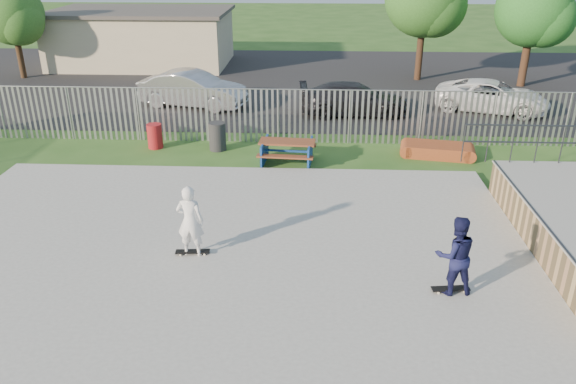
{
  "coord_description": "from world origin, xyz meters",
  "views": [
    {
      "loc": [
        2.28,
        -10.87,
        6.88
      ],
      "look_at": [
        1.69,
        2.0,
        1.1
      ],
      "focal_mm": 35.0,
      "sensor_mm": 36.0,
      "label": 1
    }
  ],
  "objects_px": {
    "picnic_table": "(287,152)",
    "tree_right": "(534,10)",
    "skater_navy": "(455,255)",
    "trash_bin_grey": "(217,136)",
    "trash_bin_red": "(155,136)",
    "car_white": "(492,96)",
    "funbox": "(437,150)",
    "skater_white": "(190,221)",
    "car_silver": "(193,89)",
    "car_dark": "(354,99)",
    "tree_left": "(12,14)"
  },
  "relations": [
    {
      "from": "car_dark",
      "to": "skater_white",
      "type": "bearing_deg",
      "value": 156.57
    },
    {
      "from": "tree_right",
      "to": "trash_bin_grey",
      "type": "bearing_deg",
      "value": -143.74
    },
    {
      "from": "picnic_table",
      "to": "trash_bin_red",
      "type": "relative_size",
      "value": 2.21
    },
    {
      "from": "car_white",
      "to": "tree_left",
      "type": "distance_m",
      "value": 24.45
    },
    {
      "from": "trash_bin_red",
      "to": "car_white",
      "type": "height_order",
      "value": "car_white"
    },
    {
      "from": "funbox",
      "to": "skater_white",
      "type": "distance_m",
      "value": 10.23
    },
    {
      "from": "car_silver",
      "to": "trash_bin_grey",
      "type": "bearing_deg",
      "value": -146.42
    },
    {
      "from": "picnic_table",
      "to": "trash_bin_red",
      "type": "distance_m",
      "value": 5.02
    },
    {
      "from": "trash_bin_red",
      "to": "picnic_table",
      "type": "bearing_deg",
      "value": -15.08
    },
    {
      "from": "tree_right",
      "to": "skater_navy",
      "type": "relative_size",
      "value": 3.26
    },
    {
      "from": "picnic_table",
      "to": "car_silver",
      "type": "xyz_separation_m",
      "value": [
        -4.55,
        6.8,
        0.41
      ]
    },
    {
      "from": "picnic_table",
      "to": "trash_bin_red",
      "type": "height_order",
      "value": "trash_bin_red"
    },
    {
      "from": "tree_right",
      "to": "picnic_table",
      "type": "bearing_deg",
      "value": -135.01
    },
    {
      "from": "picnic_table",
      "to": "tree_right",
      "type": "distance_m",
      "value": 16.69
    },
    {
      "from": "funbox",
      "to": "trash_bin_red",
      "type": "bearing_deg",
      "value": -172.49
    },
    {
      "from": "tree_left",
      "to": "skater_white",
      "type": "distance_m",
      "value": 22.88
    },
    {
      "from": "tree_right",
      "to": "tree_left",
      "type": "bearing_deg",
      "value": 178.61
    },
    {
      "from": "car_silver",
      "to": "tree_right",
      "type": "relative_size",
      "value": 0.85
    },
    {
      "from": "funbox",
      "to": "car_dark",
      "type": "relative_size",
      "value": 0.48
    },
    {
      "from": "car_dark",
      "to": "tree_left",
      "type": "relative_size",
      "value": 0.93
    },
    {
      "from": "funbox",
      "to": "tree_right",
      "type": "relative_size",
      "value": 0.4
    },
    {
      "from": "funbox",
      "to": "tree_right",
      "type": "xyz_separation_m",
      "value": [
        6.36,
        10.64,
        3.58
      ]
    },
    {
      "from": "skater_white",
      "to": "tree_right",
      "type": "bearing_deg",
      "value": -122.26
    },
    {
      "from": "trash_bin_red",
      "to": "trash_bin_grey",
      "type": "relative_size",
      "value": 0.88
    },
    {
      "from": "car_silver",
      "to": "picnic_table",
      "type": "bearing_deg",
      "value": -132.27
    },
    {
      "from": "trash_bin_grey",
      "to": "skater_navy",
      "type": "relative_size",
      "value": 0.58
    },
    {
      "from": "trash_bin_grey",
      "to": "tree_left",
      "type": "height_order",
      "value": "tree_left"
    },
    {
      "from": "picnic_table",
      "to": "trash_bin_grey",
      "type": "bearing_deg",
      "value": 159.2
    },
    {
      "from": "trash_bin_red",
      "to": "car_silver",
      "type": "height_order",
      "value": "car_silver"
    },
    {
      "from": "picnic_table",
      "to": "trash_bin_red",
      "type": "bearing_deg",
      "value": 169.32
    },
    {
      "from": "car_white",
      "to": "skater_white",
      "type": "height_order",
      "value": "skater_white"
    },
    {
      "from": "trash_bin_grey",
      "to": "skater_white",
      "type": "height_order",
      "value": "skater_white"
    },
    {
      "from": "trash_bin_red",
      "to": "car_white",
      "type": "xyz_separation_m",
      "value": [
        13.48,
        5.38,
        0.24
      ]
    },
    {
      "from": "tree_left",
      "to": "skater_navy",
      "type": "xyz_separation_m",
      "value": [
        18.84,
        -19.86,
        -2.36
      ]
    },
    {
      "from": "picnic_table",
      "to": "trash_bin_grey",
      "type": "distance_m",
      "value": 2.82
    },
    {
      "from": "trash_bin_red",
      "to": "trash_bin_grey",
      "type": "xyz_separation_m",
      "value": [
        2.29,
        -0.1,
        0.06
      ]
    },
    {
      "from": "funbox",
      "to": "trash_bin_grey",
      "type": "relative_size",
      "value": 2.26
    },
    {
      "from": "funbox",
      "to": "car_dark",
      "type": "bearing_deg",
      "value": 127.57
    },
    {
      "from": "picnic_table",
      "to": "skater_navy",
      "type": "bearing_deg",
      "value": -59.23
    },
    {
      "from": "skater_navy",
      "to": "skater_white",
      "type": "xyz_separation_m",
      "value": [
        -5.72,
        1.27,
        0.0
      ]
    },
    {
      "from": "trash_bin_red",
      "to": "car_white",
      "type": "bearing_deg",
      "value": 21.76
    },
    {
      "from": "picnic_table",
      "to": "skater_navy",
      "type": "relative_size",
      "value": 1.13
    },
    {
      "from": "funbox",
      "to": "skater_white",
      "type": "xyz_separation_m",
      "value": [
        -7.12,
        -7.3,
        0.8
      ]
    },
    {
      "from": "car_dark",
      "to": "skater_white",
      "type": "height_order",
      "value": "skater_white"
    },
    {
      "from": "skater_navy",
      "to": "trash_bin_grey",
      "type": "bearing_deg",
      "value": -61.18
    },
    {
      "from": "trash_bin_red",
      "to": "car_white",
      "type": "relative_size",
      "value": 0.19
    },
    {
      "from": "car_white",
      "to": "trash_bin_grey",
      "type": "bearing_deg",
      "value": 135.17
    },
    {
      "from": "trash_bin_grey",
      "to": "car_white",
      "type": "xyz_separation_m",
      "value": [
        11.19,
        5.49,
        0.18
      ]
    },
    {
      "from": "funbox",
      "to": "trash_bin_red",
      "type": "distance_m",
      "value": 10.05
    },
    {
      "from": "picnic_table",
      "to": "skater_white",
      "type": "height_order",
      "value": "skater_white"
    }
  ]
}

